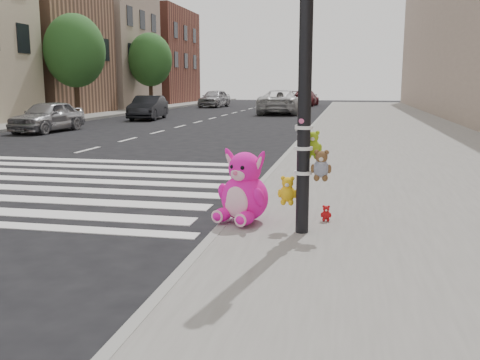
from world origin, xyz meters
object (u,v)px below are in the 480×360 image
(pink_bunny, at_px, (244,192))
(car_silver_far, at_px, (48,116))
(signal_pole, at_px, (306,95))
(red_teddy, at_px, (326,213))
(car_white_near, at_px, (281,102))
(car_dark_far, at_px, (148,108))

(pink_bunny, relative_size, car_silver_far, 0.26)
(signal_pole, xyz_separation_m, pink_bunny, (-0.82, 0.36, -1.28))
(red_teddy, xyz_separation_m, car_white_near, (-4.11, 27.79, 0.53))
(car_white_near, bearing_deg, car_silver_far, 61.43)
(pink_bunny, xyz_separation_m, car_dark_far, (-9.50, 21.17, 0.11))
(pink_bunny, distance_m, red_teddy, 1.14)
(car_dark_far, relative_size, car_white_near, 0.71)
(car_silver_far, xyz_separation_m, car_white_near, (7.71, 14.90, 0.14))
(car_silver_far, relative_size, car_white_near, 0.67)
(car_dark_far, bearing_deg, pink_bunny, -72.36)
(red_teddy, bearing_deg, car_dark_far, 114.46)
(signal_pole, distance_m, pink_bunny, 1.57)
(pink_bunny, relative_size, car_white_near, 0.18)
(car_dark_far, bearing_deg, red_teddy, -69.72)
(signal_pole, bearing_deg, car_white_near, 97.73)
(car_silver_far, distance_m, car_dark_far, 8.15)
(car_silver_far, bearing_deg, pink_bunny, -47.09)
(signal_pole, bearing_deg, pink_bunny, 156.30)
(red_teddy, xyz_separation_m, car_silver_far, (-11.83, 12.89, 0.39))
(pink_bunny, bearing_deg, car_white_near, 116.97)
(signal_pole, xyz_separation_m, red_teddy, (0.26, 0.59, -1.58))
(signal_pole, distance_m, car_silver_far, 17.80)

